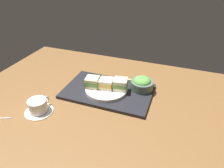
{
  "coord_description": "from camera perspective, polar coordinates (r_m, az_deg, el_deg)",
  "views": [
    {
      "loc": [
        -31.81,
        73.14,
        60.37
      ],
      "look_at": [
        -1.8,
        -8.88,
        5.0
      ],
      "focal_mm": 32.44,
      "sensor_mm": 36.0,
      "label": 1
    }
  ],
  "objects": [
    {
      "name": "sandwich_middle",
      "position": [
        1.02,
        -1.63,
        0.14
      ],
      "size": [
        7.61,
        7.39,
        4.96
      ],
      "color": "#EFE5C1",
      "rests_on": "sandwich_plate"
    },
    {
      "name": "coffee_cup",
      "position": [
        0.98,
        -20.08,
        -5.98
      ],
      "size": [
        12.8,
        13.09,
        6.36
      ],
      "color": "white",
      "rests_on": "ground_plane"
    },
    {
      "name": "salad_bowl",
      "position": [
        1.05,
        8.46,
        0.12
      ],
      "size": [
        11.57,
        11.57,
        7.08
      ],
      "color": "#4C6051",
      "rests_on": "serving_tray"
    },
    {
      "name": "sandwich_near",
      "position": [
        1.01,
        2.39,
        -0.06
      ],
      "size": [
        7.93,
        7.46,
        5.52
      ],
      "color": "beige",
      "rests_on": "sandwich_plate"
    },
    {
      "name": "sandwich_far",
      "position": [
        1.04,
        -5.55,
        0.53
      ],
      "size": [
        7.9,
        7.57,
        5.21
      ],
      "color": "beige",
      "rests_on": "sandwich_plate"
    },
    {
      "name": "ground_plane",
      "position": [
        1.01,
        -2.7,
        -5.47
      ],
      "size": [
        140.0,
        100.0,
        3.0
      ],
      "primitive_type": "cube",
      "color": "brown"
    },
    {
      "name": "sandwich_plate",
      "position": [
        1.04,
        -1.6,
        -1.39
      ],
      "size": [
        21.69,
        21.69,
        1.62
      ],
      "primitive_type": "cylinder",
      "color": "white",
      "rests_on": "serving_tray"
    },
    {
      "name": "chopsticks_pair",
      "position": [
        1.14,
        1.42,
        1.53
      ],
      "size": [
        18.64,
        4.21,
        0.7
      ],
      "color": "tan",
      "rests_on": "serving_tray"
    },
    {
      "name": "serving_tray",
      "position": [
        1.05,
        -0.92,
        -2.13
      ],
      "size": [
        44.88,
        27.8,
        1.69
      ],
      "primitive_type": "cube",
      "color": "black",
      "rests_on": "ground_plane"
    }
  ]
}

